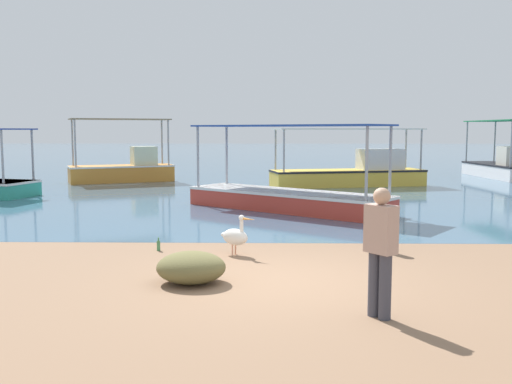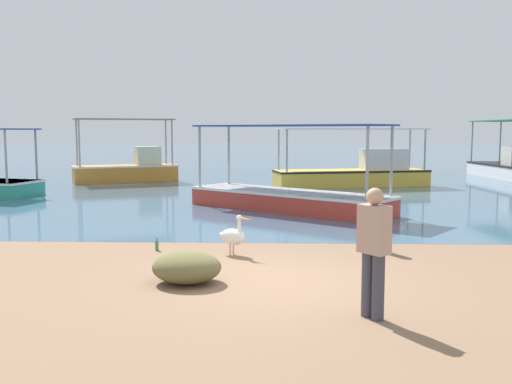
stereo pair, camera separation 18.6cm
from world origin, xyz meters
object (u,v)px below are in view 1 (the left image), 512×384
(fishing_boat_center, at_px, (353,171))
(fisherman_standing, at_px, (381,249))
(fishing_boat_far_right, at_px, (287,194))
(mooring_bollard, at_px, (388,232))
(fishing_boat_near_left, at_px, (125,168))
(fishing_boat_outer, at_px, (503,166))
(net_pile, at_px, (191,267))
(pelican, at_px, (235,236))
(glass_bottle, at_px, (159,245))

(fishing_boat_center, xyz_separation_m, fisherman_standing, (-2.28, -17.53, 0.28))
(fishing_boat_far_right, distance_m, mooring_bollard, 6.27)
(fishing_boat_center, height_order, fishing_boat_near_left, fishing_boat_near_left)
(fishing_boat_center, distance_m, fishing_boat_outer, 9.25)
(fisherman_standing, bearing_deg, net_pile, 148.81)
(fisherman_standing, bearing_deg, fishing_boat_far_right, 94.97)
(pelican, distance_m, fisherman_standing, 4.23)
(fisherman_standing, bearing_deg, fishing_boat_near_left, 112.87)
(fishing_boat_outer, height_order, fisherman_standing, fishing_boat_outer)
(fishing_boat_far_right, relative_size, glass_bottle, 23.20)
(fishing_boat_outer, xyz_separation_m, fishing_boat_far_right, (-11.33, -11.90, -0.13))
(fishing_boat_center, distance_m, net_pile, 16.67)
(fishing_boat_near_left, relative_size, net_pile, 4.50)
(fishing_boat_outer, xyz_separation_m, net_pile, (-13.11, -20.24, -0.37))
(fisherman_standing, height_order, net_pile, fisherman_standing)
(fishing_boat_far_right, height_order, glass_bottle, fishing_boat_far_right)
(fishing_boat_center, relative_size, fishing_boat_near_left, 1.39)
(fishing_boat_near_left, distance_m, mooring_bollard, 17.83)
(fishing_boat_near_left, height_order, pelican, fishing_boat_near_left)
(fishing_boat_outer, height_order, net_pile, fishing_boat_outer)
(pelican, bearing_deg, fishing_boat_outer, 55.44)
(net_pile, bearing_deg, fisherman_standing, -31.19)
(pelican, distance_m, net_pile, 2.13)
(fishing_boat_outer, bearing_deg, fishing_boat_near_left, -172.17)
(fishing_boat_center, xyz_separation_m, fishing_boat_near_left, (-10.41, 1.76, 0.03))
(fishing_boat_near_left, relative_size, glass_bottle, 18.27)
(fishing_boat_near_left, bearing_deg, mooring_bollard, -59.39)
(fishing_boat_far_right, distance_m, glass_bottle, 6.54)
(pelican, height_order, fisherman_standing, fisherman_standing)
(glass_bottle, bearing_deg, fisherman_standing, -47.93)
(mooring_bollard, bearing_deg, fishing_boat_near_left, 120.61)
(fishing_boat_center, height_order, fishing_boat_outer, fishing_boat_outer)
(mooring_bollard, bearing_deg, fisherman_standing, -103.45)
(fishing_boat_outer, height_order, glass_bottle, fishing_boat_outer)
(fishing_boat_center, xyz_separation_m, mooring_bollard, (-1.33, -13.59, -0.22))
(fishing_boat_outer, height_order, fishing_boat_far_right, fishing_boat_outer)
(pelican, bearing_deg, mooring_bollard, 5.48)
(fishing_boat_near_left, distance_m, glass_bottle, 15.92)
(net_pile, relative_size, glass_bottle, 4.06)
(fisherman_standing, bearing_deg, glass_bottle, 132.07)
(fishing_boat_near_left, height_order, mooring_bollard, fishing_boat_near_left)
(fishing_boat_outer, relative_size, fishing_boat_near_left, 1.13)
(pelican, bearing_deg, fishing_boat_far_right, 79.17)
(fishing_boat_far_right, height_order, fishing_boat_near_left, fishing_boat_near_left)
(mooring_bollard, xyz_separation_m, glass_bottle, (-4.58, 0.08, -0.30))
(fishing_boat_center, bearing_deg, fishing_boat_outer, 27.79)
(fishing_boat_outer, bearing_deg, pelican, -124.56)
(fishing_boat_outer, relative_size, glass_bottle, 20.73)
(fishing_boat_outer, xyz_separation_m, mooring_bollard, (-9.52, -17.90, -0.22))
(fishing_boat_near_left, bearing_deg, fishing_boat_outer, 7.83)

